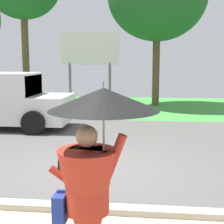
# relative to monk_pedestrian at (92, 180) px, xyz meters

# --- Properties ---
(ground_plane) EXTENTS (40.00, 22.00, 0.20)m
(ground_plane) POSITION_rel_monk_pedestrian_xyz_m (-0.59, 6.64, -1.19)
(ground_plane) COLOR #565451
(monk_pedestrian) EXTENTS (1.12, 1.09, 2.13)m
(monk_pedestrian) POSITION_rel_monk_pedestrian_xyz_m (0.00, 0.00, 0.00)
(monk_pedestrian) COLOR #B22D1E
(monk_pedestrian) RESTS_ON ground_plane
(roadside_billboard) EXTENTS (2.60, 0.12, 3.50)m
(roadside_billboard) POSITION_rel_monk_pedestrian_xyz_m (-2.10, 11.77, 1.41)
(roadside_billboard) COLOR slate
(roadside_billboard) RESTS_ON ground_plane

